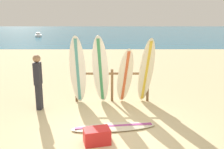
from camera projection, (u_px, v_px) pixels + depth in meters
The scene contains 11 objects.
ground_plane at pixel (106, 138), 5.89m from camera, with size 120.00×120.00×0.00m, color beige.
ocean_water at pixel (110, 31), 62.44m from camera, with size 120.00×80.00×0.01m, color #196B93.
surfboard_rack at pixel (112, 81), 8.42m from camera, with size 2.60×0.09×1.15m.
surfboard_leaning_far_left at pixel (78, 71), 7.99m from camera, with size 0.55×0.65×2.35m.
surfboard_leaning_left at pixel (101, 71), 7.95m from camera, with size 0.64×0.90×2.37m.
surfboard_leaning_center_left at pixel (125, 76), 7.98m from camera, with size 0.68×1.03×1.98m.
surfboard_leaning_center at pixel (146, 72), 7.98m from camera, with size 0.61×1.03×2.30m.
surfboard_lying_on_sand at pixel (114, 127), 6.43m from camera, with size 2.31×0.88×0.08m.
beachgoer_standing at pixel (38, 80), 7.60m from camera, with size 0.24×0.30×1.77m.
small_boat_offshore at pixel (38, 35), 40.59m from camera, with size 1.81×3.23×0.71m.
cooler_box at pixel (97, 136), 5.62m from camera, with size 0.60×0.40×0.36m, color red.
Camera 1 is at (0.12, -5.40, 2.83)m, focal length 38.79 mm.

